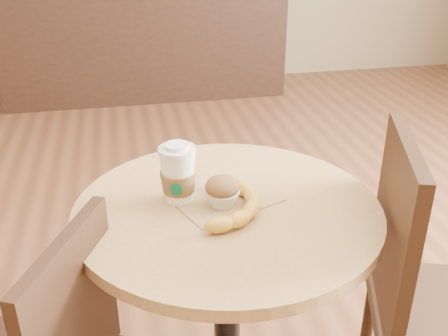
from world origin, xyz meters
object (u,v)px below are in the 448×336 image
object	(u,v)px
banana	(232,201)
muffin	(222,191)
chair_right	(433,301)
coffee_cup	(178,176)
cafe_table	(227,274)

from	to	relation	value
banana	muffin	bearing A→B (deg)	156.39
chair_right	coffee_cup	world-z (taller)	chair_right
muffin	banana	world-z (taller)	muffin
coffee_cup	muffin	distance (m)	0.11
chair_right	muffin	size ratio (longest dim) A/B	11.20
chair_right	muffin	xyz separation A→B (m)	(-0.50, 0.17, 0.28)
chair_right	coffee_cup	bearing A→B (deg)	90.04
cafe_table	chair_right	world-z (taller)	chair_right
cafe_table	banana	bearing A→B (deg)	-69.68
cafe_table	chair_right	xyz separation A→B (m)	(0.49, -0.17, -0.03)
coffee_cup	muffin	bearing A→B (deg)	-11.88
banana	chair_right	bearing A→B (deg)	4.44
cafe_table	coffee_cup	xyz separation A→B (m)	(-0.11, 0.05, 0.27)
cafe_table	coffee_cup	distance (m)	0.30
cafe_table	chair_right	size ratio (longest dim) A/B	0.80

